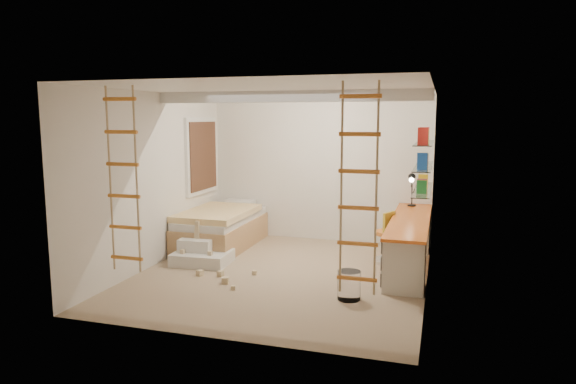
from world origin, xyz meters
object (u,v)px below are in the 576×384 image
(swivel_chair, at_px, (389,244))
(play_platform, at_px, (201,254))
(bed, at_px, (222,228))
(desk, at_px, (409,241))

(swivel_chair, height_order, play_platform, swivel_chair)
(bed, height_order, swivel_chair, swivel_chair)
(desk, height_order, bed, desk)
(desk, height_order, swivel_chair, swivel_chair)
(desk, distance_m, swivel_chair, 0.38)
(bed, bearing_deg, swivel_chair, -3.64)
(desk, relative_size, play_platform, 3.20)
(bed, relative_size, swivel_chair, 2.48)
(bed, relative_size, play_platform, 2.29)
(play_platform, bearing_deg, bed, 96.24)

